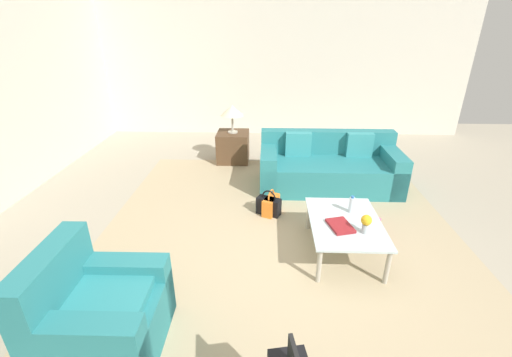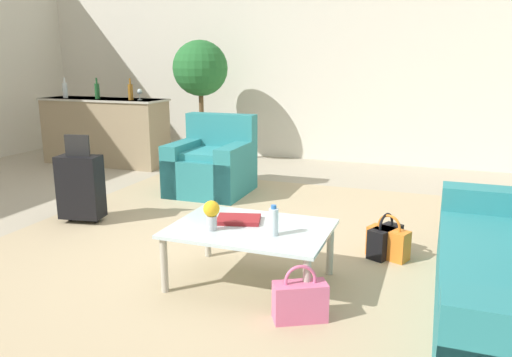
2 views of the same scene
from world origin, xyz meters
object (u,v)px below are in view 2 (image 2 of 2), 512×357
(coffee_table, at_px, (250,233))
(handbag_black, at_px, (385,241))
(water_bottle, at_px, (274,221))
(coffee_table_book, at_px, (239,219))
(wine_bottle_green, at_px, (97,91))
(wine_glass_leftmost, at_px, (65,90))
(handbag_orange, at_px, (388,242))
(flower_vase, at_px, (212,213))
(suitcase_black, at_px, (81,186))
(wine_glass_left_of_centre, at_px, (139,92))
(wine_bottle_amber, at_px, (131,92))
(potted_ficus, at_px, (201,79))
(wine_bottle_clear, at_px, (65,90))
(bar_console, at_px, (105,131))
(handbag_pink, at_px, (300,301))
(armchair, at_px, (213,167))

(coffee_table, distance_m, handbag_black, 1.20)
(water_bottle, xyz_separation_m, coffee_table_book, (-0.32, 0.18, -0.08))
(coffee_table, relative_size, wine_bottle_green, 3.60)
(wine_glass_leftmost, height_order, handbag_orange, wine_glass_leftmost)
(coffee_table_book, distance_m, flower_vase, 0.27)
(suitcase_black, bearing_deg, water_bottle, -19.98)
(wine_glass_left_of_centre, bearing_deg, handbag_black, -31.25)
(flower_vase, distance_m, wine_bottle_amber, 4.19)
(water_bottle, relative_size, potted_ficus, 0.11)
(coffee_table_book, distance_m, handbag_orange, 1.25)
(coffee_table_book, bearing_deg, suitcase_black, 146.42)
(coffee_table, distance_m, wine_bottle_green, 4.66)
(handbag_orange, bearing_deg, wine_glass_left_of_centre, 148.59)
(coffee_table, relative_size, handbag_orange, 3.01)
(handbag_black, distance_m, potted_ficus, 4.32)
(wine_glass_leftmost, xyz_separation_m, suitcase_black, (2.16, -2.38, -0.72))
(wine_bottle_clear, distance_m, wine_bottle_green, 0.57)
(bar_console, relative_size, handbag_black, 5.36)
(water_bottle, distance_m, flower_vase, 0.42)
(suitcase_black, bearing_deg, wine_bottle_amber, 112.35)
(wine_glass_leftmost, relative_size, handbag_black, 0.43)
(coffee_table_book, relative_size, wine_glass_leftmost, 1.96)
(handbag_pink, distance_m, potted_ficus, 5.00)
(water_bottle, relative_size, wine_bottle_green, 0.68)
(flower_vase, xyz_separation_m, handbag_black, (1.05, 0.98, -0.41))
(wine_bottle_clear, xyz_separation_m, suitcase_black, (2.08, -2.29, -0.73))
(bar_console, xyz_separation_m, wine_bottle_clear, (-0.58, -0.11, 0.59))
(water_bottle, distance_m, suitcase_black, 2.35)
(coffee_table_book, xyz_separation_m, potted_ficus, (-2.08, 3.62, 0.82))
(flower_vase, xyz_separation_m, handbag_orange, (1.07, 0.95, -0.41))
(suitcase_black, distance_m, handbag_orange, 2.87)
(handbag_pink, bearing_deg, wine_glass_left_of_centre, 133.85)
(armchair, relative_size, wine_bottle_amber, 3.00)
(wine_bottle_green, distance_m, wine_bottle_amber, 0.56)
(armchair, bearing_deg, handbag_pink, -55.33)
(wine_glass_left_of_centre, height_order, suitcase_black, wine_glass_left_of_centre)
(coffee_table_book, bearing_deg, handbag_black, 23.10)
(wine_bottle_amber, bearing_deg, wine_glass_leftmost, 175.62)
(wine_bottle_amber, relative_size, suitcase_black, 0.35)
(wine_glass_left_of_centre, height_order, handbag_black, wine_glass_left_of_centre)
(armchair, distance_m, wine_glass_leftmost, 3.10)
(wine_bottle_amber, distance_m, suitcase_black, 2.58)
(coffee_table_book, bearing_deg, bar_console, 122.89)
(water_bottle, height_order, wine_glass_left_of_centre, wine_glass_left_of_centre)
(coffee_table_book, relative_size, wine_glass_left_of_centre, 1.96)
(armchair, distance_m, water_bottle, 2.73)
(wine_bottle_clear, relative_size, handbag_pink, 0.84)
(wine_glass_left_of_centre, bearing_deg, wine_bottle_green, -173.79)
(handbag_pink, bearing_deg, coffee_table, 140.54)
(wine_bottle_clear, bearing_deg, coffee_table, -36.24)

